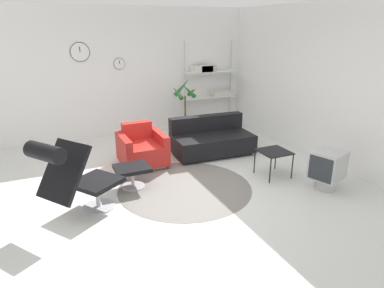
{
  "coord_description": "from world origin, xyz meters",
  "views": [
    {
      "loc": [
        -1.77,
        -4.52,
        2.37
      ],
      "look_at": [
        0.4,
        0.3,
        0.55
      ],
      "focal_mm": 32.0,
      "sensor_mm": 36.0,
      "label": 1
    }
  ],
  "objects_px": {
    "couch_low": "(211,140)",
    "side_table": "(274,153)",
    "lounge_chair": "(72,172)",
    "crt_television": "(327,168)",
    "armchair_red": "(142,150)",
    "shelf_unit": "(210,78)",
    "potted_plant": "(185,108)",
    "ottoman": "(132,171)"
  },
  "relations": [
    {
      "from": "couch_low",
      "to": "shelf_unit",
      "type": "xyz_separation_m",
      "value": [
        0.85,
        1.75,
        0.93
      ]
    },
    {
      "from": "side_table",
      "to": "potted_plant",
      "type": "relative_size",
      "value": 0.38
    },
    {
      "from": "side_table",
      "to": "couch_low",
      "type": "bearing_deg",
      "value": 107.2
    },
    {
      "from": "ottoman",
      "to": "armchair_red",
      "type": "height_order",
      "value": "armchair_red"
    },
    {
      "from": "lounge_chair",
      "to": "couch_low",
      "type": "relative_size",
      "value": 0.76
    },
    {
      "from": "lounge_chair",
      "to": "crt_television",
      "type": "height_order",
      "value": "lounge_chair"
    },
    {
      "from": "side_table",
      "to": "armchair_red",
      "type": "bearing_deg",
      "value": 143.12
    },
    {
      "from": "armchair_red",
      "to": "shelf_unit",
      "type": "bearing_deg",
      "value": -142.42
    },
    {
      "from": "lounge_chair",
      "to": "potted_plant",
      "type": "xyz_separation_m",
      "value": [
        2.74,
        2.86,
        -0.06
      ]
    },
    {
      "from": "armchair_red",
      "to": "couch_low",
      "type": "height_order",
      "value": "armchair_red"
    },
    {
      "from": "crt_television",
      "to": "shelf_unit",
      "type": "height_order",
      "value": "shelf_unit"
    },
    {
      "from": "side_table",
      "to": "lounge_chair",
      "type": "bearing_deg",
      "value": -178.22
    },
    {
      "from": "lounge_chair",
      "to": "potted_plant",
      "type": "bearing_deg",
      "value": 101.03
    },
    {
      "from": "side_table",
      "to": "potted_plant",
      "type": "distance_m",
      "value": 2.8
    },
    {
      "from": "armchair_red",
      "to": "side_table",
      "type": "height_order",
      "value": "armchair_red"
    },
    {
      "from": "armchair_red",
      "to": "couch_low",
      "type": "relative_size",
      "value": 0.51
    },
    {
      "from": "lounge_chair",
      "to": "ottoman",
      "type": "xyz_separation_m",
      "value": [
        0.91,
        0.64,
        -0.4
      ]
    },
    {
      "from": "couch_low",
      "to": "crt_television",
      "type": "xyz_separation_m",
      "value": [
        0.89,
        -2.11,
        0.08
      ]
    },
    {
      "from": "side_table",
      "to": "crt_television",
      "type": "bearing_deg",
      "value": -57.52
    },
    {
      "from": "lounge_chair",
      "to": "shelf_unit",
      "type": "xyz_separation_m",
      "value": [
        3.56,
        3.24,
        0.52
      ]
    },
    {
      "from": "couch_low",
      "to": "potted_plant",
      "type": "height_order",
      "value": "potted_plant"
    },
    {
      "from": "ottoman",
      "to": "side_table",
      "type": "bearing_deg",
      "value": -13.57
    },
    {
      "from": "couch_low",
      "to": "side_table",
      "type": "height_order",
      "value": "couch_low"
    },
    {
      "from": "couch_low",
      "to": "crt_television",
      "type": "height_order",
      "value": "couch_low"
    },
    {
      "from": "lounge_chair",
      "to": "side_table",
      "type": "relative_size",
      "value": 2.51
    },
    {
      "from": "ottoman",
      "to": "crt_television",
      "type": "relative_size",
      "value": 0.87
    },
    {
      "from": "potted_plant",
      "to": "shelf_unit",
      "type": "bearing_deg",
      "value": 25.07
    },
    {
      "from": "side_table",
      "to": "crt_television",
      "type": "relative_size",
      "value": 0.8
    },
    {
      "from": "crt_television",
      "to": "shelf_unit",
      "type": "bearing_deg",
      "value": -18.18
    },
    {
      "from": "lounge_chair",
      "to": "shelf_unit",
      "type": "bearing_deg",
      "value": 97.12
    },
    {
      "from": "ottoman",
      "to": "shelf_unit",
      "type": "height_order",
      "value": "shelf_unit"
    },
    {
      "from": "couch_low",
      "to": "crt_television",
      "type": "distance_m",
      "value": 2.29
    },
    {
      "from": "couch_low",
      "to": "potted_plant",
      "type": "xyz_separation_m",
      "value": [
        0.02,
        1.36,
        0.35
      ]
    },
    {
      "from": "crt_television",
      "to": "armchair_red",
      "type": "bearing_deg",
      "value": 28.78
    },
    {
      "from": "crt_television",
      "to": "ottoman",
      "type": "bearing_deg",
      "value": 46.18
    },
    {
      "from": "crt_television",
      "to": "potted_plant",
      "type": "height_order",
      "value": "potted_plant"
    },
    {
      "from": "side_table",
      "to": "ottoman",
      "type": "bearing_deg",
      "value": 166.43
    },
    {
      "from": "lounge_chair",
      "to": "armchair_red",
      "type": "relative_size",
      "value": 1.49
    },
    {
      "from": "side_table",
      "to": "potted_plant",
      "type": "height_order",
      "value": "potted_plant"
    },
    {
      "from": "armchair_red",
      "to": "shelf_unit",
      "type": "height_order",
      "value": "shelf_unit"
    },
    {
      "from": "armchair_red",
      "to": "side_table",
      "type": "bearing_deg",
      "value": 142.66
    },
    {
      "from": "lounge_chair",
      "to": "shelf_unit",
      "type": "height_order",
      "value": "shelf_unit"
    }
  ]
}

